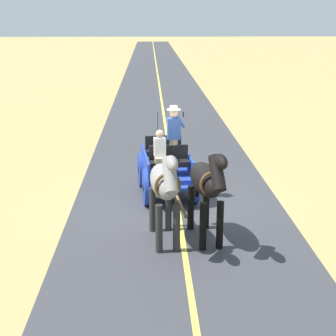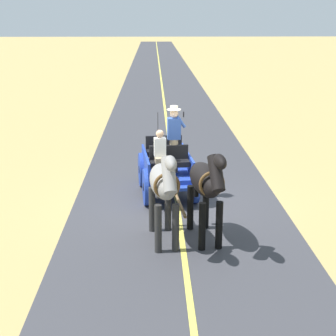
% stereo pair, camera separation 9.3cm
% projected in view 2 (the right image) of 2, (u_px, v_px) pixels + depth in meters
% --- Properties ---
extents(ground_plane, '(200.00, 200.00, 0.00)m').
position_uv_depth(ground_plane, '(177.00, 202.00, 13.31)').
color(ground_plane, tan).
extents(road_surface, '(5.42, 160.00, 0.01)m').
position_uv_depth(road_surface, '(177.00, 202.00, 13.31)').
color(road_surface, '#38383D').
rests_on(road_surface, ground).
extents(road_centre_stripe, '(0.12, 160.00, 0.00)m').
position_uv_depth(road_centre_stripe, '(177.00, 202.00, 13.31)').
color(road_centre_stripe, '#DBCC4C').
rests_on(road_centre_stripe, road_surface).
extents(horse_drawn_carriage, '(1.64, 4.52, 2.50)m').
position_uv_depth(horse_drawn_carriage, '(167.00, 166.00, 13.68)').
color(horse_drawn_carriage, '#1E3899').
rests_on(horse_drawn_carriage, ground).
extents(horse_near_side, '(0.80, 2.15, 2.21)m').
position_uv_depth(horse_near_side, '(206.00, 183.00, 10.71)').
color(horse_near_side, black).
rests_on(horse_near_side, ground).
extents(horse_off_side, '(0.74, 2.14, 2.21)m').
position_uv_depth(horse_off_side, '(164.00, 185.00, 10.60)').
color(horse_off_side, gray).
rests_on(horse_off_side, ground).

